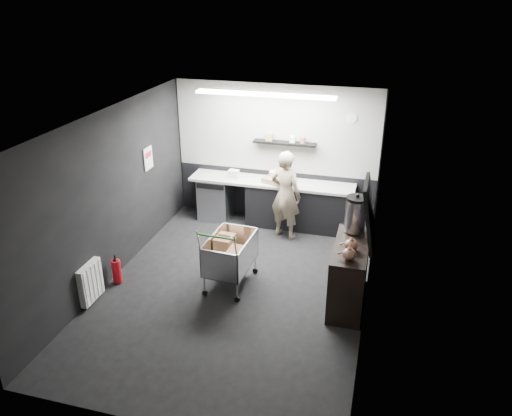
# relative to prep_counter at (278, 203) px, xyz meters

# --- Properties ---
(floor) EXTENTS (5.50, 5.50, 0.00)m
(floor) POSITION_rel_prep_counter_xyz_m (-0.14, -2.42, -0.46)
(floor) COLOR black
(floor) RESTS_ON ground
(ceiling) EXTENTS (5.50, 5.50, 0.00)m
(ceiling) POSITION_rel_prep_counter_xyz_m (-0.14, -2.42, 2.24)
(ceiling) COLOR white
(ceiling) RESTS_ON wall_back
(wall_back) EXTENTS (5.50, 0.00, 5.50)m
(wall_back) POSITION_rel_prep_counter_xyz_m (-0.14, 0.33, 0.89)
(wall_back) COLOR black
(wall_back) RESTS_ON floor
(wall_front) EXTENTS (5.50, 0.00, 5.50)m
(wall_front) POSITION_rel_prep_counter_xyz_m (-0.14, -5.17, 0.89)
(wall_front) COLOR black
(wall_front) RESTS_ON floor
(wall_left) EXTENTS (0.00, 5.50, 5.50)m
(wall_left) POSITION_rel_prep_counter_xyz_m (-2.14, -2.42, 0.89)
(wall_left) COLOR black
(wall_left) RESTS_ON floor
(wall_right) EXTENTS (0.00, 5.50, 5.50)m
(wall_right) POSITION_rel_prep_counter_xyz_m (1.86, -2.42, 0.89)
(wall_right) COLOR black
(wall_right) RESTS_ON floor
(kitchen_wall_panel) EXTENTS (3.95, 0.02, 1.70)m
(kitchen_wall_panel) POSITION_rel_prep_counter_xyz_m (-0.14, 0.31, 1.39)
(kitchen_wall_panel) COLOR #B0AFAC
(kitchen_wall_panel) RESTS_ON wall_back
(dado_panel) EXTENTS (3.95, 0.02, 1.00)m
(dado_panel) POSITION_rel_prep_counter_xyz_m (-0.14, 0.31, 0.04)
(dado_panel) COLOR black
(dado_panel) RESTS_ON wall_back
(floating_shelf) EXTENTS (1.20, 0.22, 0.04)m
(floating_shelf) POSITION_rel_prep_counter_xyz_m (0.06, 0.20, 1.16)
(floating_shelf) COLOR black
(floating_shelf) RESTS_ON wall_back
(wall_clock) EXTENTS (0.20, 0.03, 0.20)m
(wall_clock) POSITION_rel_prep_counter_xyz_m (1.26, 0.30, 1.69)
(wall_clock) COLOR white
(wall_clock) RESTS_ON wall_back
(poster) EXTENTS (0.02, 0.30, 0.40)m
(poster) POSITION_rel_prep_counter_xyz_m (-2.12, -1.12, 1.09)
(poster) COLOR white
(poster) RESTS_ON wall_left
(poster_red_band) EXTENTS (0.02, 0.22, 0.10)m
(poster_red_band) POSITION_rel_prep_counter_xyz_m (-2.11, -1.12, 1.16)
(poster_red_band) COLOR red
(poster_red_band) RESTS_ON poster
(radiator) EXTENTS (0.10, 0.50, 0.60)m
(radiator) POSITION_rel_prep_counter_xyz_m (-2.08, -3.32, -0.11)
(radiator) COLOR white
(radiator) RESTS_ON wall_left
(ceiling_strip) EXTENTS (2.40, 0.20, 0.04)m
(ceiling_strip) POSITION_rel_prep_counter_xyz_m (-0.14, -0.57, 2.21)
(ceiling_strip) COLOR white
(ceiling_strip) RESTS_ON ceiling
(prep_counter) EXTENTS (3.20, 0.61, 0.90)m
(prep_counter) POSITION_rel_prep_counter_xyz_m (0.00, 0.00, 0.00)
(prep_counter) COLOR black
(prep_counter) RESTS_ON floor
(person) EXTENTS (0.71, 0.58, 1.68)m
(person) POSITION_rel_prep_counter_xyz_m (0.24, -0.45, 0.38)
(person) COLOR beige
(person) RESTS_ON floor
(shopping_cart) EXTENTS (0.66, 1.04, 1.12)m
(shopping_cart) POSITION_rel_prep_counter_xyz_m (-0.23, -2.31, 0.08)
(shopping_cart) COLOR silver
(shopping_cart) RESTS_ON floor
(sideboard) EXTENTS (0.56, 1.30, 1.94)m
(sideboard) POSITION_rel_prep_counter_xyz_m (1.61, -2.28, 0.16)
(sideboard) COLOR black
(sideboard) RESTS_ON floor
(fire_extinguisher) EXTENTS (0.15, 0.15, 0.48)m
(fire_extinguisher) POSITION_rel_prep_counter_xyz_m (-1.99, -2.75, -0.22)
(fire_extinguisher) COLOR #B20B16
(fire_extinguisher) RESTS_ON floor
(cardboard_box) EXTENTS (0.61, 0.54, 0.10)m
(cardboard_box) POSITION_rel_prep_counter_xyz_m (-0.00, -0.05, 0.49)
(cardboard_box) COLOR olive
(cardboard_box) RESTS_ON prep_counter
(pink_tub) EXTENTS (0.21, 0.21, 0.21)m
(pink_tub) POSITION_rel_prep_counter_xyz_m (-0.07, 0.00, 0.55)
(pink_tub) COLOR white
(pink_tub) RESTS_ON prep_counter
(white_container) EXTENTS (0.20, 0.15, 0.17)m
(white_container) POSITION_rel_prep_counter_xyz_m (-0.88, -0.05, 0.53)
(white_container) COLOR white
(white_container) RESTS_ON prep_counter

